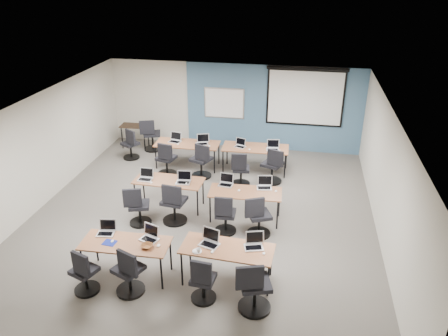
% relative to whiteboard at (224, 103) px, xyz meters
% --- Properties ---
extents(floor, '(8.00, 9.00, 0.02)m').
position_rel_whiteboard_xyz_m(floor, '(0.30, -4.43, -1.45)').
color(floor, '#6B6354').
rests_on(floor, ground).
extents(ceiling, '(8.00, 9.00, 0.02)m').
position_rel_whiteboard_xyz_m(ceiling, '(0.30, -4.43, 1.25)').
color(ceiling, white).
rests_on(ceiling, ground).
extents(wall_back, '(8.00, 0.04, 2.70)m').
position_rel_whiteboard_xyz_m(wall_back, '(0.30, 0.07, -0.10)').
color(wall_back, beige).
rests_on(wall_back, ground).
extents(wall_front, '(8.00, 0.04, 2.70)m').
position_rel_whiteboard_xyz_m(wall_front, '(0.30, -8.93, -0.10)').
color(wall_front, beige).
rests_on(wall_front, ground).
extents(wall_left, '(0.04, 9.00, 2.70)m').
position_rel_whiteboard_xyz_m(wall_left, '(-3.70, -4.43, -0.10)').
color(wall_left, beige).
rests_on(wall_left, ground).
extents(wall_right, '(0.04, 9.00, 2.70)m').
position_rel_whiteboard_xyz_m(wall_right, '(4.30, -4.43, -0.10)').
color(wall_right, beige).
rests_on(wall_right, ground).
extents(blue_accent_panel, '(5.50, 0.04, 2.70)m').
position_rel_whiteboard_xyz_m(blue_accent_panel, '(1.55, 0.04, -0.10)').
color(blue_accent_panel, '#3D5977').
rests_on(blue_accent_panel, wall_back).
extents(whiteboard, '(1.28, 0.03, 0.98)m').
position_rel_whiteboard_xyz_m(whiteboard, '(0.00, 0.00, 0.00)').
color(whiteboard, '#B1B1B1').
rests_on(whiteboard, wall_back).
extents(projector_screen, '(2.40, 0.10, 1.82)m').
position_rel_whiteboard_xyz_m(projector_screen, '(2.50, -0.02, 0.44)').
color(projector_screen, black).
rests_on(projector_screen, wall_back).
extents(training_table_front_left, '(1.66, 0.69, 0.73)m').
position_rel_whiteboard_xyz_m(training_table_front_left, '(-0.61, -6.79, -0.77)').
color(training_table_front_left, brown).
rests_on(training_table_front_left, floor).
extents(training_table_front_right, '(1.71, 0.71, 0.73)m').
position_rel_whiteboard_xyz_m(training_table_front_right, '(1.29, -6.61, -0.77)').
color(training_table_front_right, '#9D662B').
rests_on(training_table_front_right, floor).
extents(training_table_mid_left, '(1.67, 0.69, 0.73)m').
position_rel_whiteboard_xyz_m(training_table_mid_left, '(-0.58, -4.15, -0.77)').
color(training_table_mid_left, olive).
rests_on(training_table_mid_left, floor).
extents(training_table_mid_right, '(1.66, 0.69, 0.73)m').
position_rel_whiteboard_xyz_m(training_table_mid_right, '(1.31, -4.39, -0.77)').
color(training_table_mid_right, '#A87745').
rests_on(training_table_mid_right, floor).
extents(training_table_back_left, '(1.85, 0.77, 0.73)m').
position_rel_whiteboard_xyz_m(training_table_back_left, '(-0.76, -1.77, -0.76)').
color(training_table_back_left, brown).
rests_on(training_table_back_left, floor).
extents(training_table_back_right, '(1.87, 0.78, 0.73)m').
position_rel_whiteboard_xyz_m(training_table_back_right, '(1.22, -1.71, -0.76)').
color(training_table_back_right, brown).
rests_on(training_table_back_right, floor).
extents(laptop_0, '(0.32, 0.28, 0.25)m').
position_rel_whiteboard_xyz_m(laptop_0, '(-1.09, -6.55, -0.66)').
color(laptop_0, silver).
rests_on(laptop_0, training_table_front_left).
extents(mouse_0, '(0.06, 0.09, 0.03)m').
position_rel_whiteboard_xyz_m(mouse_0, '(-0.86, -6.80, -0.71)').
color(mouse_0, white).
rests_on(mouse_0, training_table_front_left).
extents(task_chair_0, '(0.49, 0.47, 0.95)m').
position_rel_whiteboard_xyz_m(task_chair_0, '(-1.16, -7.42, -1.06)').
color(task_chair_0, black).
rests_on(task_chair_0, floor).
extents(laptop_1, '(0.33, 0.28, 0.25)m').
position_rel_whiteboard_xyz_m(laptop_1, '(-0.20, -6.57, -0.66)').
color(laptop_1, silver).
rests_on(laptop_1, training_table_front_left).
extents(mouse_1, '(0.07, 0.10, 0.03)m').
position_rel_whiteboard_xyz_m(mouse_1, '(0.03, -6.78, -0.71)').
color(mouse_1, white).
rests_on(mouse_1, training_table_front_left).
extents(task_chair_1, '(0.56, 0.53, 1.01)m').
position_rel_whiteboard_xyz_m(task_chair_1, '(-0.37, -7.29, -1.03)').
color(task_chair_1, black).
rests_on(task_chair_1, floor).
extents(laptop_2, '(0.36, 0.30, 0.27)m').
position_rel_whiteboard_xyz_m(laptop_2, '(0.95, -6.52, -0.65)').
color(laptop_2, '#B6B6B6').
rests_on(laptop_2, training_table_front_right).
extents(mouse_2, '(0.07, 0.10, 0.03)m').
position_rel_whiteboard_xyz_m(mouse_2, '(1.05, -6.79, -0.71)').
color(mouse_2, white).
rests_on(mouse_2, training_table_front_right).
extents(task_chair_2, '(0.46, 0.46, 0.95)m').
position_rel_whiteboard_xyz_m(task_chair_2, '(0.97, -7.24, -1.06)').
color(task_chair_2, black).
rests_on(task_chair_2, floor).
extents(laptop_3, '(0.34, 0.29, 0.26)m').
position_rel_whiteboard_xyz_m(laptop_3, '(1.77, -6.46, -0.66)').
color(laptop_3, silver).
rests_on(laptop_3, training_table_front_right).
extents(mouse_3, '(0.07, 0.09, 0.03)m').
position_rel_whiteboard_xyz_m(mouse_3, '(1.97, -6.66, -0.71)').
color(mouse_3, white).
rests_on(mouse_3, training_table_front_right).
extents(task_chair_3, '(0.59, 0.58, 1.05)m').
position_rel_whiteboard_xyz_m(task_chair_3, '(1.87, -7.31, -1.01)').
color(task_chair_3, black).
rests_on(task_chair_3, floor).
extents(laptop_4, '(0.34, 0.29, 0.26)m').
position_rel_whiteboard_xyz_m(laptop_4, '(-1.14, -4.19, -0.66)').
color(laptop_4, '#B5B5BF').
rests_on(laptop_4, training_table_mid_left).
extents(mouse_4, '(0.08, 0.11, 0.03)m').
position_rel_whiteboard_xyz_m(mouse_4, '(-0.94, -4.37, -0.71)').
color(mouse_4, white).
rests_on(mouse_4, training_table_mid_left).
extents(task_chair_4, '(0.52, 0.51, 0.99)m').
position_rel_whiteboard_xyz_m(task_chair_4, '(-1.04, -5.07, -1.04)').
color(task_chair_4, black).
rests_on(task_chair_4, floor).
extents(laptop_5, '(0.34, 0.29, 0.26)m').
position_rel_whiteboard_xyz_m(laptop_5, '(-0.20, -4.18, -0.66)').
color(laptop_5, silver).
rests_on(laptop_5, training_table_mid_left).
extents(mouse_5, '(0.07, 0.10, 0.04)m').
position_rel_whiteboard_xyz_m(mouse_5, '(-0.11, -4.27, -0.71)').
color(mouse_5, white).
rests_on(mouse_5, training_table_mid_left).
extents(task_chair_5, '(0.57, 0.57, 1.04)m').
position_rel_whiteboard_xyz_m(task_chair_5, '(-0.27, -4.83, -1.02)').
color(task_chair_5, black).
rests_on(task_chair_5, floor).
extents(laptop_6, '(0.33, 0.28, 0.25)m').
position_rel_whiteboard_xyz_m(laptop_6, '(0.81, -4.11, -0.66)').
color(laptop_6, '#A0A0AD').
rests_on(laptop_6, training_table_mid_right).
extents(mouse_6, '(0.08, 0.10, 0.03)m').
position_rel_whiteboard_xyz_m(mouse_6, '(1.16, -4.37, -0.71)').
color(mouse_6, white).
rests_on(mouse_6, training_table_mid_right).
extents(task_chair_6, '(0.48, 0.48, 0.97)m').
position_rel_whiteboard_xyz_m(task_chair_6, '(0.96, -5.04, -1.05)').
color(task_chair_6, black).
rests_on(task_chair_6, floor).
extents(laptop_7, '(0.34, 0.29, 0.26)m').
position_rel_whiteboard_xyz_m(laptop_7, '(1.72, -4.09, -0.66)').
color(laptop_7, '#B7B7BF').
rests_on(laptop_7, training_table_mid_right).
extents(mouse_7, '(0.09, 0.11, 0.03)m').
position_rel_whiteboard_xyz_m(mouse_7, '(2.00, -4.25, -0.71)').
color(mouse_7, white).
rests_on(mouse_7, training_table_mid_right).
extents(task_chair_7, '(0.56, 0.52, 1.00)m').
position_rel_whiteboard_xyz_m(task_chair_7, '(1.68, -5.01, -1.04)').
color(task_chair_7, black).
rests_on(task_chair_7, floor).
extents(laptop_8, '(0.35, 0.30, 0.26)m').
position_rel_whiteboard_xyz_m(laptop_8, '(-1.14, -1.69, -0.65)').
color(laptop_8, '#AAAAB4').
rests_on(laptop_8, training_table_back_left).
extents(mouse_8, '(0.06, 0.09, 0.03)m').
position_rel_whiteboard_xyz_m(mouse_8, '(-0.99, -1.90, -0.71)').
color(mouse_8, white).
rests_on(mouse_8, training_table_back_left).
extents(task_chair_8, '(0.53, 0.53, 1.01)m').
position_rel_whiteboard_xyz_m(task_chair_8, '(-1.19, -2.46, -1.03)').
color(task_chair_8, black).
rests_on(task_chair_8, floor).
extents(laptop_9, '(0.36, 0.30, 0.27)m').
position_rel_whiteboard_xyz_m(laptop_9, '(-0.32, -1.71, -0.65)').
color(laptop_9, '#A6A6AD').
rests_on(laptop_9, training_table_back_left).
extents(mouse_9, '(0.07, 0.11, 0.04)m').
position_rel_whiteboard_xyz_m(mouse_9, '(-0.08, -1.89, -0.71)').
color(mouse_9, white).
rests_on(mouse_9, training_table_back_left).
extents(task_chair_9, '(0.59, 0.56, 1.04)m').
position_rel_whiteboard_xyz_m(task_chair_9, '(-0.19, -2.42, -1.02)').
color(task_chair_9, black).
rests_on(task_chair_9, floor).
extents(laptop_10, '(0.30, 0.26, 0.23)m').
position_rel_whiteboard_xyz_m(laptop_10, '(0.79, -1.73, -0.66)').
color(laptop_10, '#ABABAB').
rests_on(laptop_10, training_table_back_right).
extents(mouse_10, '(0.06, 0.09, 0.03)m').
position_rel_whiteboard_xyz_m(mouse_10, '(1.08, -1.92, -0.71)').
color(mouse_10, white).
rests_on(mouse_10, training_table_back_right).
extents(task_chair_10, '(0.50, 0.50, 0.98)m').
position_rel_whiteboard_xyz_m(task_chair_10, '(0.95, -2.71, -1.05)').
color(task_chair_10, black).
rests_on(task_chair_10, floor).
extents(laptop_11, '(0.35, 0.29, 0.26)m').
position_rel_whiteboard_xyz_m(laptop_11, '(1.71, -1.76, -0.66)').
color(laptop_11, silver).
rests_on(laptop_11, training_table_back_right).
extents(mouse_11, '(0.07, 0.10, 0.03)m').
position_rel_whiteboard_xyz_m(mouse_11, '(1.91, -1.85, -0.71)').
color(mouse_11, white).
rests_on(mouse_11, training_table_back_right).
extents(task_chair_11, '(0.59, 0.56, 1.03)m').
position_rel_whiteboard_xyz_m(task_chair_11, '(1.78, -2.38, -1.02)').
color(task_chair_11, black).
rests_on(task_chair_11, floor).
extents(blue_mousepad, '(0.26, 0.22, 0.01)m').
position_rel_whiteboard_xyz_m(blue_mousepad, '(-0.90, -6.85, -0.72)').
color(blue_mousepad, navy).
rests_on(blue_mousepad, training_table_front_left).
extents(snack_bowl, '(0.25, 0.25, 0.05)m').
position_rel_whiteboard_xyz_m(snack_bowl, '(-0.16, -6.85, -0.69)').
color(snack_bowl, brown).
rests_on(snack_bowl, training_table_front_left).
extents(snack_plate, '(0.21, 0.21, 0.01)m').
position_rel_whiteboard_xyz_m(snack_plate, '(0.77, -6.81, -0.71)').
color(snack_plate, white).
rests_on(snack_plate, training_table_front_right).
extents(coffee_cup, '(0.10, 0.10, 0.07)m').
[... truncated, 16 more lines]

